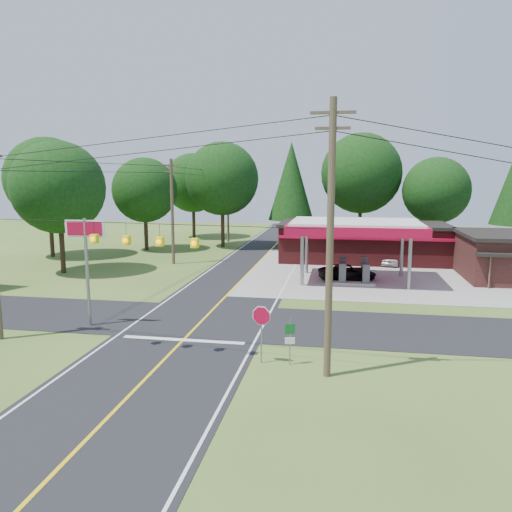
% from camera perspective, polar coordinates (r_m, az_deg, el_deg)
% --- Properties ---
extents(ground, '(120.00, 120.00, 0.00)m').
position_cam_1_polar(ground, '(29.77, -6.16, -7.36)').
color(ground, '#3C5F21').
rests_on(ground, ground).
extents(main_highway, '(8.00, 120.00, 0.02)m').
position_cam_1_polar(main_highway, '(29.77, -6.16, -7.34)').
color(main_highway, black).
rests_on(main_highway, ground).
extents(cross_road, '(70.00, 7.00, 0.02)m').
position_cam_1_polar(cross_road, '(29.77, -6.16, -7.33)').
color(cross_road, black).
rests_on(cross_road, ground).
extents(lane_center_yellow, '(0.15, 110.00, 0.00)m').
position_cam_1_polar(lane_center_yellow, '(29.77, -6.16, -7.31)').
color(lane_center_yellow, yellow).
rests_on(lane_center_yellow, main_highway).
extents(gas_canopy, '(10.60, 7.40, 4.88)m').
position_cam_1_polar(gas_canopy, '(40.64, 11.26, 3.11)').
color(gas_canopy, gray).
rests_on(gas_canopy, ground).
extents(convenience_store, '(16.40, 7.55, 3.80)m').
position_cam_1_polar(convenience_store, '(50.86, 12.05, 1.61)').
color(convenience_store, '#5B1A1B').
rests_on(convenience_store, ground).
extents(utility_pole_near_right, '(1.80, 0.30, 11.50)m').
position_cam_1_polar(utility_pole_near_right, '(20.57, 8.47, 2.11)').
color(utility_pole_near_right, '#473828').
rests_on(utility_pole_near_right, ground).
extents(utility_pole_far_left, '(1.80, 0.30, 10.00)m').
position_cam_1_polar(utility_pole_far_left, '(48.25, -9.55, 5.21)').
color(utility_pole_far_left, '#473828').
rests_on(utility_pole_far_left, ground).
extents(utility_pole_north, '(0.30, 0.30, 9.50)m').
position_cam_1_polar(utility_pole_north, '(64.17, -3.23, 5.88)').
color(utility_pole_north, '#473828').
rests_on(utility_pole_north, ground).
extents(overhead_beacons, '(17.04, 2.04, 1.03)m').
position_cam_1_polar(overhead_beacons, '(23.32, -12.85, 3.43)').
color(overhead_beacons, black).
rests_on(overhead_beacons, ground).
extents(treeline_backdrop, '(70.27, 51.59, 13.30)m').
position_cam_1_polar(treeline_backdrop, '(51.92, 1.95, 8.13)').
color(treeline_backdrop, '#332316').
rests_on(treeline_backdrop, ground).
extents(suv_car, '(5.69, 5.69, 1.29)m').
position_cam_1_polar(suv_car, '(41.26, 10.40, -1.87)').
color(suv_car, black).
rests_on(suv_car, ground).
extents(sedan_car, '(4.76, 4.76, 1.33)m').
position_cam_1_polar(sedan_car, '(49.27, 15.31, -0.22)').
color(sedan_car, silver).
rests_on(sedan_car, ground).
extents(big_stop_sign, '(2.28, 0.24, 6.13)m').
position_cam_1_polar(big_stop_sign, '(29.28, -18.87, 0.90)').
color(big_stop_sign, gray).
rests_on(big_stop_sign, ground).
extents(octagonal_stop_sign, '(0.90, 0.27, 2.69)m').
position_cam_1_polar(octagonal_stop_sign, '(22.61, 0.61, -7.34)').
color(octagonal_stop_sign, gray).
rests_on(octagonal_stop_sign, ground).
extents(route_sign_post, '(0.45, 0.13, 2.20)m').
position_cam_1_polar(route_sign_post, '(22.66, 3.90, -9.23)').
color(route_sign_post, gray).
rests_on(route_sign_post, ground).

